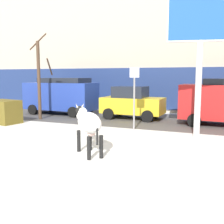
{
  "coord_description": "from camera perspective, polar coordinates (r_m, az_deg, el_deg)",
  "views": [
    {
      "loc": [
        3.93,
        -6.91,
        2.45
      ],
      "look_at": [
        0.07,
        2.45,
        1.1
      ],
      "focal_mm": 43.55,
      "sensor_mm": 36.0,
      "label": 1
    }
  ],
  "objects": [
    {
      "name": "building_facade",
      "position": [
        21.88,
        12.3,
        18.05
      ],
      "size": [
        44.0,
        6.1,
        13.0
      ],
      "color": "#BCB29E",
      "rests_on": "ground"
    },
    {
      "name": "ground_plane",
      "position": [
        8.32,
        -6.98,
        -9.59
      ],
      "size": [
        120.0,
        120.0,
        0.0
      ],
      "primitive_type": "plane",
      "color": "white"
    },
    {
      "name": "car_yellow_hatchback",
      "position": [
        15.63,
        4.25,
        1.98
      ],
      "size": [
        3.54,
        1.99,
        1.86
      ],
      "color": "gold",
      "rests_on": "ground"
    },
    {
      "name": "road_strip",
      "position": [
        15.39,
        7.34,
        -1.62
      ],
      "size": [
        60.0,
        5.6,
        0.01
      ],
      "primitive_type": "cube",
      "color": "#514F4C",
      "rests_on": "ground"
    },
    {
      "name": "billboard",
      "position": [
        11.27,
        18.15,
        16.74
      ],
      "size": [
        2.51,
        0.72,
        5.56
      ],
      "color": "silver",
      "rests_on": "ground"
    },
    {
      "name": "car_blue_van",
      "position": [
        17.73,
        -10.64,
        3.55
      ],
      "size": [
        4.64,
        2.21,
        2.32
      ],
      "color": "#233D9E",
      "rests_on": "ground"
    },
    {
      "name": "bare_tree_left_lot",
      "position": [
        15.89,
        -14.98,
        6.96
      ],
      "size": [
        1.55,
        1.21,
        4.87
      ],
      "color": "#4C3828",
      "rests_on": "ground"
    },
    {
      "name": "cow_holstein",
      "position": [
        8.47,
        -4.83,
        -2.3
      ],
      "size": [
        1.67,
        1.6,
        1.54
      ],
      "color": "silver",
      "rests_on": "ground"
    },
    {
      "name": "dumpster",
      "position": [
        15.23,
        -21.81,
        0.07
      ],
      "size": [
        1.87,
        1.39,
        1.2
      ],
      "primitive_type": "cube",
      "rotation": [
        0.0,
        0.0,
        -0.18
      ],
      "color": "brown",
      "rests_on": "ground"
    },
    {
      "name": "street_sign",
      "position": [
        12.36,
        4.69,
        3.94
      ],
      "size": [
        0.44,
        0.08,
        2.82
      ],
      "color": "gray",
      "rests_on": "ground"
    }
  ]
}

